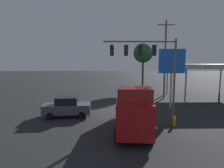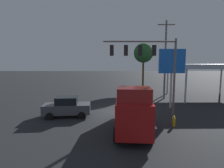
{
  "view_description": "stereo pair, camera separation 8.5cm",
  "coord_description": "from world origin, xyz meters",
  "px_view_note": "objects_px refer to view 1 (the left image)",
  "views": [
    {
      "loc": [
        0.37,
        17.97,
        5.1
      ],
      "look_at": [
        0.0,
        -2.0,
        2.73
      ],
      "focal_mm": 28.0,
      "sensor_mm": 36.0,
      "label": 1
    },
    {
      "loc": [
        0.29,
        17.97,
        5.1
      ],
      "look_at": [
        0.0,
        -2.0,
        2.73
      ],
      "focal_mm": 28.0,
      "sensor_mm": 36.0,
      "label": 2
    }
  ],
  "objects_px": {
    "delivery_truck": "(132,109)",
    "fire_hydrant": "(174,121)",
    "traffic_signal_assembly": "(147,58)",
    "sedan_far": "(67,107)",
    "street_tree": "(143,53)",
    "price_sign": "(172,64)",
    "utility_pole": "(165,58)"
  },
  "relations": [
    {
      "from": "traffic_signal_assembly",
      "to": "fire_hydrant",
      "type": "distance_m",
      "value": 6.18
    },
    {
      "from": "price_sign",
      "to": "delivery_truck",
      "type": "bearing_deg",
      "value": 51.82
    },
    {
      "from": "utility_pole",
      "to": "delivery_truck",
      "type": "bearing_deg",
      "value": 62.71
    },
    {
      "from": "traffic_signal_assembly",
      "to": "street_tree",
      "type": "height_order",
      "value": "street_tree"
    },
    {
      "from": "delivery_truck",
      "to": "traffic_signal_assembly",
      "type": "bearing_deg",
      "value": 158.12
    },
    {
      "from": "street_tree",
      "to": "fire_hydrant",
      "type": "bearing_deg",
      "value": 86.34
    },
    {
      "from": "traffic_signal_assembly",
      "to": "delivery_truck",
      "type": "height_order",
      "value": "traffic_signal_assembly"
    },
    {
      "from": "sedan_far",
      "to": "delivery_truck",
      "type": "distance_m",
      "value": 6.85
    },
    {
      "from": "delivery_truck",
      "to": "fire_hydrant",
      "type": "height_order",
      "value": "delivery_truck"
    },
    {
      "from": "sedan_far",
      "to": "street_tree",
      "type": "height_order",
      "value": "street_tree"
    },
    {
      "from": "delivery_truck",
      "to": "street_tree",
      "type": "height_order",
      "value": "street_tree"
    },
    {
      "from": "traffic_signal_assembly",
      "to": "street_tree",
      "type": "xyz_separation_m",
      "value": [
        -2.99,
        -17.17,
        1.41
      ]
    },
    {
      "from": "sedan_far",
      "to": "fire_hydrant",
      "type": "relative_size",
      "value": 5.14
    },
    {
      "from": "delivery_truck",
      "to": "fire_hydrant",
      "type": "distance_m",
      "value": 3.86
    },
    {
      "from": "traffic_signal_assembly",
      "to": "sedan_far",
      "type": "distance_m",
      "value": 8.94
    },
    {
      "from": "traffic_signal_assembly",
      "to": "fire_hydrant",
      "type": "height_order",
      "value": "traffic_signal_assembly"
    },
    {
      "from": "utility_pole",
      "to": "sedan_far",
      "type": "distance_m",
      "value": 15.57
    },
    {
      "from": "utility_pole",
      "to": "price_sign",
      "type": "distance_m",
      "value": 5.52
    },
    {
      "from": "price_sign",
      "to": "utility_pole",
      "type": "bearing_deg",
      "value": -99.91
    },
    {
      "from": "street_tree",
      "to": "fire_hydrant",
      "type": "distance_m",
      "value": 21.18
    },
    {
      "from": "delivery_truck",
      "to": "fire_hydrant",
      "type": "xyz_separation_m",
      "value": [
        -3.55,
        -0.84,
        -1.26
      ]
    },
    {
      "from": "sedan_far",
      "to": "delivery_truck",
      "type": "relative_size",
      "value": 0.65
    },
    {
      "from": "price_sign",
      "to": "sedan_far",
      "type": "bearing_deg",
      "value": 15.98
    },
    {
      "from": "price_sign",
      "to": "sedan_far",
      "type": "xyz_separation_m",
      "value": [
        11.11,
        3.18,
        -4.07
      ]
    },
    {
      "from": "delivery_truck",
      "to": "street_tree",
      "type": "xyz_separation_m",
      "value": [
        -4.83,
        -20.93,
        5.33
      ]
    },
    {
      "from": "traffic_signal_assembly",
      "to": "sedan_far",
      "type": "bearing_deg",
      "value": 1.17
    },
    {
      "from": "street_tree",
      "to": "traffic_signal_assembly",
      "type": "bearing_deg",
      "value": 80.11
    },
    {
      "from": "traffic_signal_assembly",
      "to": "delivery_truck",
      "type": "xyz_separation_m",
      "value": [
        1.84,
        3.76,
        -3.92
      ]
    },
    {
      "from": "price_sign",
      "to": "sedan_far",
      "type": "height_order",
      "value": "price_sign"
    },
    {
      "from": "sedan_far",
      "to": "street_tree",
      "type": "distance_m",
      "value": 21.21
    },
    {
      "from": "utility_pole",
      "to": "fire_hydrant",
      "type": "relative_size",
      "value": 12.58
    },
    {
      "from": "utility_pole",
      "to": "delivery_truck",
      "type": "distance_m",
      "value": 14.29
    }
  ]
}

